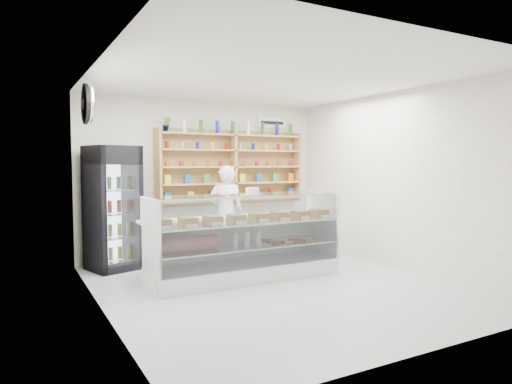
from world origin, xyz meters
TOP-DOWN VIEW (x-y plane):
  - room at (0.00, 0.00)m, footprint 5.00×5.00m
  - display_counter at (-0.17, 0.58)m, footprint 2.81×0.84m
  - shop_worker at (0.11, 1.83)m, footprint 0.69×0.57m
  - drinks_cooler at (-1.72, 2.07)m, footprint 0.86×0.85m
  - wall_shelving at (0.50, 2.34)m, footprint 2.84×0.28m
  - potted_plant at (-0.75, 2.34)m, footprint 0.15×0.12m
  - security_mirror at (-2.17, 1.20)m, footprint 0.15×0.50m
  - wall_sign at (1.40, 2.47)m, footprint 0.62×0.03m

SIDE VIEW (x-z plane):
  - display_counter at x=-0.17m, z-range -0.27..0.95m
  - shop_worker at x=0.11m, z-range 0.00..1.63m
  - drinks_cooler at x=-1.72m, z-range 0.00..1.94m
  - room at x=0.00m, z-range -1.10..3.90m
  - wall_shelving at x=0.50m, z-range 0.93..2.26m
  - potted_plant at x=-0.75m, z-range 2.20..2.46m
  - security_mirror at x=-2.17m, z-range 2.20..2.70m
  - wall_sign at x=1.40m, z-range 2.35..2.55m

